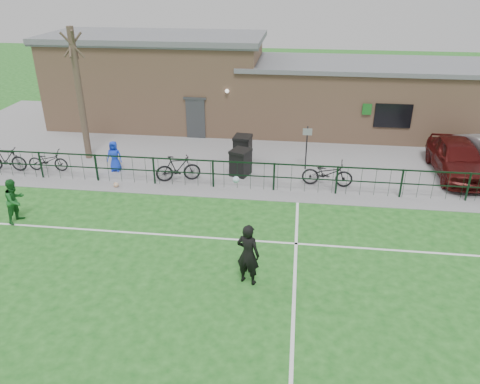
# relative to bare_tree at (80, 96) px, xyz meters

# --- Properties ---
(ground) EXTENTS (90.00, 90.00, 0.00)m
(ground) POSITION_rel_bare_tree_xyz_m (8.00, -10.50, -3.00)
(ground) COLOR #1A591A
(ground) RESTS_ON ground
(paving_strip) EXTENTS (34.00, 13.00, 0.02)m
(paving_strip) POSITION_rel_bare_tree_xyz_m (8.00, 3.00, -2.99)
(paving_strip) COLOR gray
(paving_strip) RESTS_ON ground
(pitch_line_touch) EXTENTS (28.00, 0.10, 0.01)m
(pitch_line_touch) POSITION_rel_bare_tree_xyz_m (8.00, -2.70, -3.00)
(pitch_line_touch) COLOR white
(pitch_line_touch) RESTS_ON ground
(pitch_line_mid) EXTENTS (28.00, 0.10, 0.01)m
(pitch_line_mid) POSITION_rel_bare_tree_xyz_m (8.00, -6.50, -3.00)
(pitch_line_mid) COLOR white
(pitch_line_mid) RESTS_ON ground
(pitch_line_perp) EXTENTS (0.10, 16.00, 0.01)m
(pitch_line_perp) POSITION_rel_bare_tree_xyz_m (10.00, -10.50, -3.00)
(pitch_line_perp) COLOR white
(pitch_line_perp) RESTS_ON ground
(perimeter_fence) EXTENTS (28.00, 0.10, 1.20)m
(perimeter_fence) POSITION_rel_bare_tree_xyz_m (8.00, -2.50, -2.40)
(perimeter_fence) COLOR black
(perimeter_fence) RESTS_ON ground
(bare_tree) EXTENTS (0.30, 0.30, 6.00)m
(bare_tree) POSITION_rel_bare_tree_xyz_m (0.00, 0.00, 0.00)
(bare_tree) COLOR #47362B
(bare_tree) RESTS_ON ground
(wheelie_bin_left) EXTENTS (0.83, 0.92, 1.12)m
(wheelie_bin_left) POSITION_rel_bare_tree_xyz_m (7.35, 0.57, -2.42)
(wheelie_bin_left) COLOR black
(wheelie_bin_left) RESTS_ON paving_strip
(wheelie_bin_right) EXTENTS (0.95, 1.01, 1.08)m
(wheelie_bin_right) POSITION_rel_bare_tree_xyz_m (7.46, -1.11, -2.44)
(wheelie_bin_right) COLOR black
(wheelie_bin_right) RESTS_ON paving_strip
(sign_post) EXTENTS (0.07, 0.07, 2.00)m
(sign_post) POSITION_rel_bare_tree_xyz_m (10.28, -0.10, -1.98)
(sign_post) COLOR black
(sign_post) RESTS_ON paving_strip
(car_maroon) EXTENTS (1.91, 4.68, 1.59)m
(car_maroon) POSITION_rel_bare_tree_xyz_m (16.77, 0.06, -2.18)
(car_maroon) COLOR #420C0B
(car_maroon) RESTS_ON paving_strip
(bicycle_b) EXTENTS (1.86, 0.61, 1.10)m
(bicycle_b) POSITION_rel_bare_tree_xyz_m (-2.91, -2.00, -2.43)
(bicycle_b) COLOR black
(bicycle_b) RESTS_ON paving_strip
(bicycle_c) EXTENTS (1.82, 0.70, 0.94)m
(bicycle_c) POSITION_rel_bare_tree_xyz_m (-1.11, -1.73, -2.51)
(bicycle_c) COLOR black
(bicycle_c) RESTS_ON paving_strip
(bicycle_d) EXTENTS (1.96, 1.06, 1.13)m
(bicycle_d) POSITION_rel_bare_tree_xyz_m (4.92, -2.09, -2.41)
(bicycle_d) COLOR black
(bicycle_d) RESTS_ON paving_strip
(bicycle_e) EXTENTS (2.12, 0.85, 1.09)m
(bicycle_e) POSITION_rel_bare_tree_xyz_m (11.16, -1.78, -2.43)
(bicycle_e) COLOR black
(bicycle_e) RESTS_ON paving_strip
(spectator_child) EXTENTS (0.69, 0.47, 1.37)m
(spectator_child) POSITION_rel_bare_tree_xyz_m (1.86, -1.37, -2.29)
(spectator_child) COLOR blue
(spectator_child) RESTS_ON paving_strip
(goalkeeper_kick) EXTENTS (1.20, 3.06, 2.15)m
(goalkeeper_kick) POSITION_rel_bare_tree_xyz_m (8.63, -8.71, -2.03)
(goalkeeper_kick) COLOR black
(goalkeeper_kick) RESTS_ON ground
(outfield_player) EXTENTS (0.77, 0.91, 1.63)m
(outfield_player) POSITION_rel_bare_tree_xyz_m (0.07, -6.21, -2.19)
(outfield_player) COLOR #1B6125
(outfield_player) RESTS_ON ground
(ball_ground) EXTENTS (0.22, 0.22, 0.22)m
(ball_ground) POSITION_rel_bare_tree_xyz_m (2.50, -3.03, -2.89)
(ball_ground) COLOR silver
(ball_ground) RESTS_ON ground
(clubhouse) EXTENTS (24.25, 5.40, 4.96)m
(clubhouse) POSITION_rel_bare_tree_xyz_m (7.12, 6.00, -0.78)
(clubhouse) COLOR tan
(clubhouse) RESTS_ON ground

